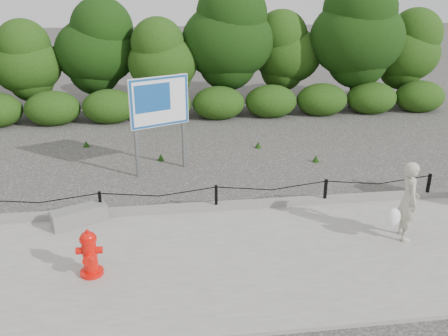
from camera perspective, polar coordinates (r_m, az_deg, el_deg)
ground at (r=10.65m, az=-0.94°, el=-5.45°), size 90.00×90.00×0.00m
sidewalk at (r=8.92m, az=0.58°, el=-11.08°), size 14.00×4.00×0.08m
curb at (r=10.63m, az=-0.97°, el=-4.61°), size 14.00×0.22×0.14m
chain_barrier at (r=10.45m, az=-0.95°, el=-3.22°), size 10.06×0.06×0.60m
treeline at (r=18.57m, az=-1.57°, el=14.68°), size 20.21×3.74×5.00m
fire_hydrant at (r=8.58m, az=-15.86°, el=-9.89°), size 0.46×0.46×0.87m
pedestrian at (r=9.85m, az=21.19°, el=-3.83°), size 0.74×0.65×1.61m
concrete_block at (r=10.42m, az=-17.00°, el=-5.53°), size 1.19×0.82×0.36m
advertising_sign at (r=12.40m, az=-7.79°, el=7.38°), size 1.51×0.72×2.60m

